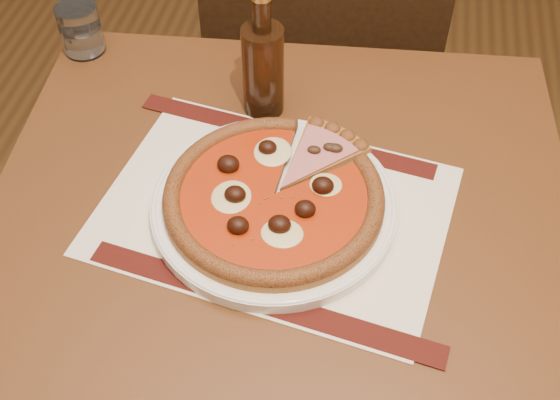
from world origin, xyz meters
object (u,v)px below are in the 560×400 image
Objects in this scene: table at (278,270)px; water_glass at (81,29)px; chair_far at (318,51)px; plate at (274,205)px; bottle at (263,66)px; pizza at (274,196)px.

water_glass is (-0.39, 0.32, 0.14)m from table.
plate is (0.02, -0.62, 0.21)m from chair_far.
bottle is (-0.03, -0.41, 0.28)m from chair_far.
chair_far is 2.95× the size of plate.
bottle reaches higher than water_glass.
bottle is (0.32, -0.09, 0.04)m from water_glass.
pizza is at bearing -75.36° from bottle.
table is 0.88× the size of chair_far.
chair_far is at bearing 91.69° from plate.
plate is at bearing 81.23° from chair_far.
bottle is at bearing 104.69° from plate.
pizza is at bearing -37.94° from water_glass.
pizza is 1.42× the size of bottle.
water_glass reaches higher than plate.
chair_far is 0.54m from water_glass.
chair_far is 0.65m from plate.
plate is at bearing 110.26° from table.
water_glass is at bearing 142.09° from plate.
chair_far reaches higher than water_glass.
plate is 1.12× the size of pizza.
bottle is (-0.05, 0.20, 0.05)m from pizza.
chair_far is 4.70× the size of bottle.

